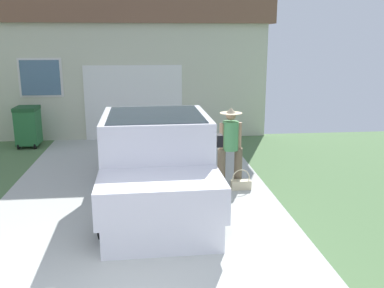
% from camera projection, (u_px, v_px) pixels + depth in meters
% --- Properties ---
extents(pickup_truck, '(2.11, 5.49, 1.64)m').
position_uv_depth(pickup_truck, '(156.00, 161.00, 7.86)').
color(pickup_truck, white).
rests_on(pickup_truck, ground).
extents(person_with_hat, '(0.52, 0.44, 1.63)m').
position_uv_depth(person_with_hat, '(230.00, 144.00, 8.42)').
color(person_with_hat, brown).
rests_on(person_with_hat, ground).
extents(handbag, '(0.39, 0.17, 0.41)m').
position_uv_depth(handbag, '(241.00, 183.00, 8.46)').
color(handbag, beige).
rests_on(handbag, ground).
extents(house_with_garage, '(10.08, 6.98, 4.45)m').
position_uv_depth(house_with_garage, '(113.00, 58.00, 15.43)').
color(house_with_garage, beige).
rests_on(house_with_garage, ground).
extents(wheeled_trash_bin, '(0.60, 0.72, 1.13)m').
position_uv_depth(wheeled_trash_bin, '(28.00, 125.00, 11.69)').
color(wheeled_trash_bin, '#286B38').
rests_on(wheeled_trash_bin, ground).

